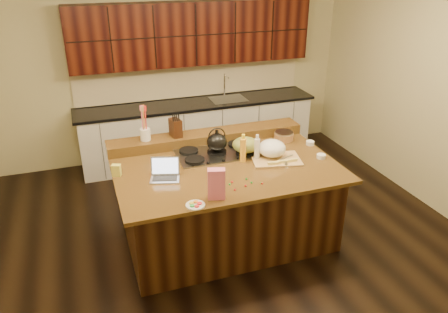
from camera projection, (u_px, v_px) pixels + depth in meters
name	position (u px, v px, depth m)	size (l,w,h in m)	color
room	(226.00, 128.00, 4.58)	(5.52, 5.02, 2.72)	black
island	(225.00, 201.00, 4.95)	(2.40, 1.60, 0.92)	black
back_ledge	(207.00, 137.00, 5.34)	(2.40, 0.30, 0.12)	black
cooktop	(217.00, 153.00, 5.01)	(0.92, 0.52, 0.05)	gray
back_counter	(196.00, 99.00, 6.73)	(3.70, 0.66, 2.40)	silver
kettle	(217.00, 142.00, 4.95)	(0.23, 0.23, 0.21)	black
green_bowl	(246.00, 145.00, 4.94)	(0.30, 0.30, 0.17)	olive
laptop	(165.00, 173.00, 4.47)	(0.35, 0.31, 0.20)	#B7B7BC
oil_bottle	(243.00, 150.00, 4.79)	(0.07, 0.07, 0.27)	gold
vinegar_bottle	(257.00, 149.00, 4.83)	(0.06, 0.06, 0.25)	silver
wooden_tray	(273.00, 151.00, 4.87)	(0.60, 0.49, 0.22)	tan
ramekin_a	(321.00, 156.00, 4.91)	(0.10, 0.10, 0.04)	white
ramekin_b	(310.00, 143.00, 5.26)	(0.10, 0.10, 0.04)	white
ramekin_c	(280.00, 138.00, 5.38)	(0.10, 0.10, 0.04)	white
strainer_bowl	(284.00, 137.00, 5.38)	(0.24, 0.24, 0.09)	#996B3F
kitchen_timer	(286.00, 164.00, 4.71)	(0.08, 0.08, 0.07)	silver
pink_bag	(216.00, 184.00, 4.05)	(0.16, 0.09, 0.30)	#DE688A
candy_plate	(195.00, 205.00, 3.99)	(0.18, 0.18, 0.01)	white
package_box	(116.00, 170.00, 4.50)	(0.09, 0.06, 0.13)	#D1CB49
utensil_crock	(145.00, 134.00, 5.06)	(0.12, 0.12, 0.14)	white
knife_block	(176.00, 128.00, 5.15)	(0.11, 0.17, 0.21)	black
gumdrop_0	(220.00, 194.00, 4.17)	(0.02, 0.02, 0.02)	red
gumdrop_1	(230.00, 184.00, 4.34)	(0.02, 0.02, 0.02)	#198C26
gumdrop_2	(232.00, 182.00, 4.39)	(0.02, 0.02, 0.02)	red
gumdrop_3	(252.00, 183.00, 4.38)	(0.02, 0.02, 0.02)	#198C26
gumdrop_4	(235.00, 190.00, 4.24)	(0.02, 0.02, 0.02)	red
gumdrop_5	(246.00, 179.00, 4.45)	(0.02, 0.02, 0.02)	#198C26
gumdrop_6	(246.00, 186.00, 4.32)	(0.02, 0.02, 0.02)	red
gumdrop_7	(261.00, 183.00, 4.37)	(0.02, 0.02, 0.02)	#198C26
gumdrop_8	(262.00, 183.00, 4.36)	(0.02, 0.02, 0.02)	red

